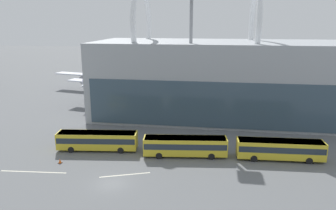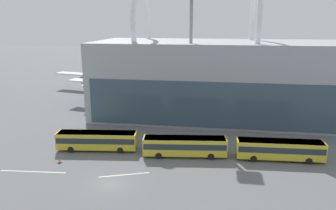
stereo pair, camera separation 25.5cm
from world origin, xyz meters
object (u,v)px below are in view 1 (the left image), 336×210
(airliner_at_gate_far, at_px, (123,74))
(floodlight_mast, at_px, (191,36))
(traffic_cone_0, at_px, (60,161))
(airliner_parked_remote, at_px, (331,72))
(shuttle_bus_1, at_px, (185,145))
(shuttle_bus_2, at_px, (280,148))
(shuttle_bus_0, at_px, (97,140))

(airliner_at_gate_far, height_order, floodlight_mast, floodlight_mast)
(traffic_cone_0, bearing_deg, floodlight_mast, 52.49)
(airliner_parked_remote, height_order, shuttle_bus_1, airliner_parked_remote)
(floodlight_mast, height_order, traffic_cone_0, floodlight_mast)
(traffic_cone_0, bearing_deg, shuttle_bus_2, 11.15)
(shuttle_bus_1, xyz_separation_m, shuttle_bus_2, (14.31, 0.86, 0.00))
(shuttle_bus_0, height_order, shuttle_bus_2, same)
(shuttle_bus_2, distance_m, traffic_cone_0, 32.99)
(airliner_at_gate_far, height_order, shuttle_bus_2, airliner_at_gate_far)
(airliner_parked_remote, xyz_separation_m, shuttle_bus_0, (-52.36, -55.85, -3.77))
(traffic_cone_0, bearing_deg, shuttle_bus_1, 17.02)
(shuttle_bus_2, height_order, traffic_cone_0, shuttle_bus_2)
(shuttle_bus_0, bearing_deg, shuttle_bus_1, -7.64)
(shuttle_bus_1, distance_m, floodlight_mast, 23.23)
(shuttle_bus_0, xyz_separation_m, traffic_cone_0, (-3.71, -5.78, -1.44))
(airliner_parked_remote, height_order, traffic_cone_0, airliner_parked_remote)
(shuttle_bus_0, bearing_deg, airliner_at_gate_far, 94.30)
(airliner_parked_remote, bearing_deg, shuttle_bus_1, 40.27)
(airliner_parked_remote, bearing_deg, shuttle_bus_2, 51.17)
(shuttle_bus_0, distance_m, shuttle_bus_1, 14.32)
(shuttle_bus_1, distance_m, shuttle_bus_2, 14.34)
(shuttle_bus_2, distance_m, floodlight_mast, 27.19)
(airliner_parked_remote, xyz_separation_m, floodlight_mast, (-38.85, -39.20, 12.13))
(floodlight_mast, bearing_deg, airliner_at_gate_far, 129.24)
(airliner_parked_remote, bearing_deg, airliner_at_gate_far, -4.01)
(airliner_at_gate_far, xyz_separation_m, airliner_parked_remote, (60.71, 12.44, 0.08))
(shuttle_bus_2, bearing_deg, shuttle_bus_1, -179.40)
(airliner_at_gate_far, distance_m, shuttle_bus_1, 49.34)
(shuttle_bus_2, xyz_separation_m, floodlight_mast, (-15.11, 16.06, 15.90))
(airliner_at_gate_far, relative_size, floodlight_mast, 1.74)
(airliner_at_gate_far, xyz_separation_m, shuttle_bus_2, (36.97, -42.82, -3.69))
(shuttle_bus_0, bearing_deg, floodlight_mast, 44.36)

